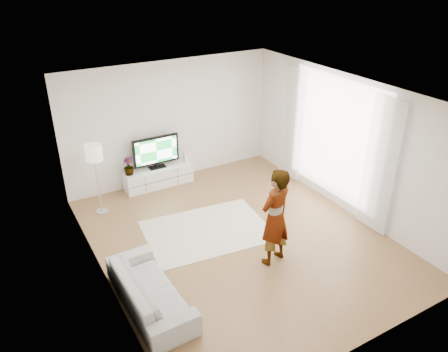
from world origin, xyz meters
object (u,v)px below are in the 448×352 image
television (156,151)px  floor_lamp (94,156)px  sofa (150,290)px  player (275,217)px  rug (207,231)px  media_console (158,177)px

television → floor_lamp: (-1.49, -0.53, 0.43)m
sofa → floor_lamp: size_ratio=1.28×
player → sofa: bearing=-16.0°
rug → sofa: bearing=-141.5°
player → sofa: size_ratio=0.91×
rug → sofa: size_ratio=1.21×
media_console → player: size_ratio=0.90×
player → floor_lamp: size_ratio=1.17×
rug → sofa: 2.17m
media_console → sofa: 3.92m
player → media_console: bearing=-94.5°
television → floor_lamp: 1.63m
media_console → player: 3.75m
television → player: player is taller
television → sofa: bearing=-113.9°
sofa → media_console: bearing=-25.4°
rug → player: 1.74m
media_console → television: size_ratio=1.47×
media_console → rug: (0.08, -2.24, -0.22)m
media_console → player: player is taller
rug → floor_lamp: size_ratio=1.55×
rug → floor_lamp: (-1.57, 1.74, 1.27)m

